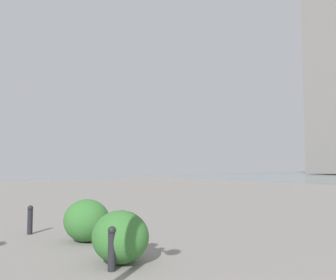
# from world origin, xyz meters

# --- Properties ---
(bollard_near) EXTENTS (0.13, 0.13, 0.68)m
(bollard_near) POSITION_xyz_m (5.15, -0.93, 0.36)
(bollard_near) COLOR #232328
(bollard_near) RESTS_ON ground
(bollard_mid) EXTENTS (0.13, 0.13, 0.67)m
(bollard_mid) POSITION_xyz_m (8.87, -0.93, 0.35)
(bollard_mid) COLOR #232328
(bollard_mid) RESTS_ON ground
(shrub_low) EXTENTS (1.02, 0.92, 0.86)m
(shrub_low) POSITION_xyz_m (5.43, -1.26, 0.43)
(shrub_low) COLOR #387533
(shrub_low) RESTS_ON ground
(shrub_round) EXTENTS (1.04, 0.94, 0.89)m
(shrub_round) POSITION_xyz_m (7.31, -1.59, 0.44)
(shrub_round) COLOR #387533
(shrub_round) RESTS_ON ground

